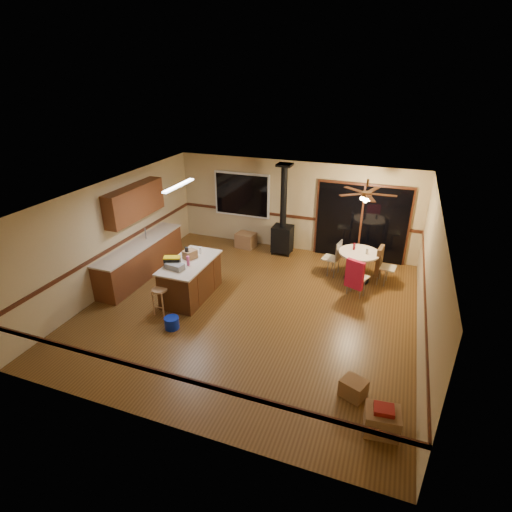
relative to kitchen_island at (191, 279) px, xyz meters
The scene contains 35 objects.
floor 1.57m from the kitchen_island, ahead, with size 7.00×7.00×0.00m, color brown.
ceiling 2.62m from the kitchen_island, ahead, with size 7.00×7.00×0.00m, color silver.
wall_back 3.90m from the kitchen_island, 66.80° to the left, with size 7.00×7.00×0.00m, color tan.
wall_front 3.90m from the kitchen_island, 66.80° to the right, with size 7.00×7.00×0.00m, color tan.
wall_left 2.17m from the kitchen_island, behind, with size 7.00×7.00×0.00m, color tan.
wall_right 5.07m from the kitchen_island, ahead, with size 7.00×7.00×0.00m, color tan.
chair_rail 1.60m from the kitchen_island, ahead, with size 7.00×7.00×0.08m, color #421E10, non-canonical shape.
window 3.61m from the kitchen_island, 91.66° to the left, with size 1.72×0.10×1.32m, color black.
sliding_door 4.88m from the kitchen_island, 45.42° to the left, with size 2.52×0.10×2.10m, color black.
lower_cabinets 1.77m from the kitchen_island, 163.61° to the left, with size 0.60×3.00×0.86m, color brown.
countertop 1.82m from the kitchen_island, 163.61° to the left, with size 0.64×3.04×0.04m, color beige.
upper_cabinets 2.43m from the kitchen_island, 159.02° to the left, with size 0.35×2.00×0.80m, color brown.
kitchen_island is the anchor object (origin of this frame).
wood_stove 3.33m from the kitchen_island, 66.91° to the left, with size 0.55×0.50×2.52m.
ceiling_fan 4.50m from the kitchen_island, 31.04° to the left, with size 0.24×0.24×0.55m.
fluorescent_strip 2.15m from the kitchen_island, 135.00° to the left, with size 0.10×1.20×0.04m, color white.
toolbox_grey 0.68m from the kitchen_island, 105.62° to the right, with size 0.40×0.22×0.13m, color slate.
toolbox_black 0.68m from the kitchen_island, 127.46° to the right, with size 0.35×0.18×0.19m, color black.
toolbox_yellow_lid 0.77m from the kitchen_island, 127.46° to the right, with size 0.36×0.19×0.03m, color gold.
box_on_island 0.57m from the kitchen_island, 114.12° to the left, with size 0.22×0.30×0.20m, color brown.
bottle_dark 0.61m from the kitchen_island, 139.46° to the left, with size 0.09×0.09×0.30m, color black.
bottle_pink 0.59m from the kitchen_island, 69.26° to the right, with size 0.07×0.07×0.22m, color #D84C8C.
bottle_white 0.70m from the kitchen_island, 85.05° to the left, with size 0.06×0.06×0.17m, color white.
bar_stool 0.93m from the kitchen_island, 106.97° to the right, with size 0.33×0.33×0.61m, color tan.
blue_bucket 1.36m from the kitchen_island, 79.80° to the right, with size 0.30×0.30×0.25m, color #0C24B2.
dining_table 4.14m from the kitchen_island, 31.04° to the left, with size 1.01×1.01×0.78m.
glass_red 4.08m from the kitchen_island, 33.34° to the left, with size 0.06×0.06×0.17m, color #590C14.
glass_cream 4.29m from the kitchen_island, 29.22° to the left, with size 0.07×0.07×0.15m, color beige.
chair_left 3.69m from the kitchen_island, 36.91° to the left, with size 0.47×0.47×0.51m.
chair_near 3.79m from the kitchen_island, 19.50° to the left, with size 0.57×0.59×0.70m.
chair_right 4.63m from the kitchen_island, 28.51° to the left, with size 0.51×0.48×0.70m.
box_under_window 3.11m from the kitchen_island, 87.21° to the left, with size 0.55×0.44×0.44m, color brown.
box_corner_a 5.15m from the kitchen_island, 29.02° to the right, with size 0.50×0.42×0.38m, color brown.
box_corner_b 4.46m from the kitchen_island, 25.65° to the right, with size 0.38×0.33×0.31m, color brown.
box_small_red 5.14m from the kitchen_island, 29.02° to the right, with size 0.29×0.24×0.08m, color maroon.
Camera 1 is at (2.72, -7.13, 4.87)m, focal length 28.00 mm.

